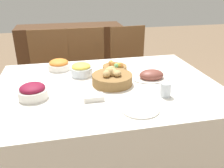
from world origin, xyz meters
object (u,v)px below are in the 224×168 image
Objects in this scene: dinner_plate at (140,109)px; knife at (162,107)px; bread_basket at (112,78)px; butter_dish at (94,97)px; chair_far_center at (88,72)px; chair_far_left at (51,74)px; chair_far_right at (130,68)px; ham_platter at (151,76)px; fork at (117,112)px; drinking_cup at (165,90)px; spoon at (167,106)px; sideboard at (72,56)px; carrot_bowl at (59,65)px; beet_salad_bowl at (33,91)px; egg_basket at (115,67)px; pineapple_bowl at (81,69)px.

dinner_plate is 0.14m from knife.
bread_basket is 0.28m from butter_dish.
bread_basket is (0.07, -0.95, 0.30)m from chair_far_center.
chair_far_left is 1.11m from bread_basket.
chair_far_right is at bearing 75.82° from dinner_plate.
bread_basket is at bearing -174.45° from ham_platter.
drinking_cup reaches higher than fork.
bread_basket is (-0.42, -0.95, 0.30)m from chair_far_right.
chair_far_right reaches higher than bread_basket.
bread_basket is at bearing 52.31° from butter_dish.
fork is (-0.06, -0.40, -0.05)m from bread_basket.
dinner_plate is at bearing 175.76° from spoon.
spoon is at bearing -78.34° from sideboard.
chair_far_left is at bearing 175.42° from chair_far_right.
ham_platter is at bearing -27.90° from carrot_bowl.
chair_far_right reaches higher than butter_dish.
beet_salad_bowl is 1.11× the size of knife.
carrot_bowl is at bearing 152.10° from ham_platter.
ham_platter is at bearing 27.03° from butter_dish.
beet_salad_bowl reaches higher than dinner_plate.
chair_far_right is 1.46m from fork.
chair_far_right is 1.00× the size of chair_far_center.
butter_dish reaches higher than knife.
chair_far_left reaches higher than dinner_plate.
carrot_bowl is at bearing -149.92° from chair_far_right.
sideboard is 8.54× the size of fork.
beet_salad_bowl is at bearing -147.91° from egg_basket.
chair_far_right reaches higher than knife.
spoon is (0.46, -0.62, -0.05)m from pineapple_bowl.
chair_far_right reaches higher than carrot_bowl.
sideboard reaches higher than drinking_cup.
sideboard is at bearing 106.16° from ham_platter.
egg_basket is (-0.34, -0.66, 0.28)m from chair_far_right.
beet_salad_bowl is (-0.97, -1.06, 0.30)m from chair_far_right.
pineapple_bowl is (-0.13, -0.73, 0.30)m from chair_far_center.
carrot_bowl is 0.86m from fork.
chair_far_center is at bearing 1.71° from chair_far_left.
chair_far_left is 5.22× the size of carrot_bowl.
butter_dish reaches higher than fork.
ham_platter is (0.32, 0.03, -0.02)m from bread_basket.
beet_salad_bowl is at bearing -114.80° from chair_far_center.
pineapple_bowl reaches higher than spoon.
dinner_plate is 1.80× the size of butter_dish.
knife is 0.16m from drinking_cup.
sideboard is at bearing 97.85° from chair_far_center.
spoon is at bearing -19.90° from beet_salad_bowl.
dinner_plate is (-0.24, -0.43, -0.02)m from ham_platter.
knife is 0.03m from spoon.
knife is at bearing -60.55° from chair_far_left.
carrot_bowl is 1.46× the size of butter_dish.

